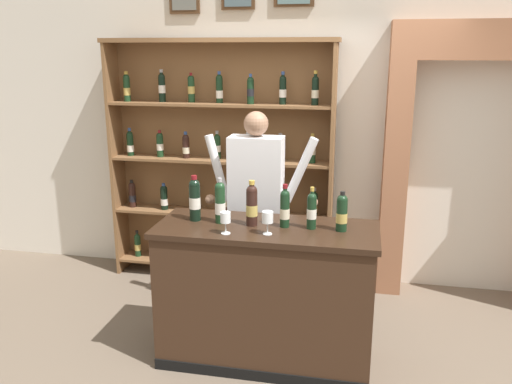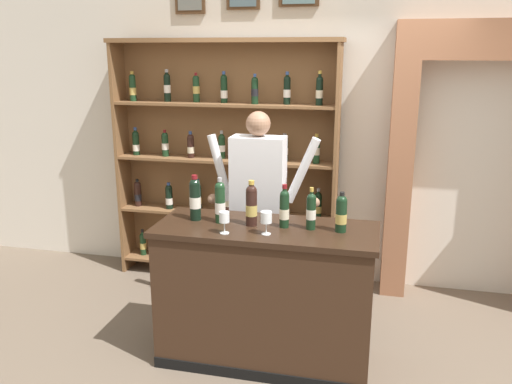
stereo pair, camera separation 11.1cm
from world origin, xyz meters
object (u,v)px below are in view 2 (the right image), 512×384
Objects in this scene: tasting_bottle_riserva at (195,198)px; wine_glass_right at (266,219)px; wine_shelf at (226,157)px; tasting_bottle_prosecco at (284,208)px; tasting_bottle_vin_santo at (311,211)px; tasting_counter at (265,294)px; wine_glass_left at (224,218)px; tasting_bottle_rosso at (220,202)px; tasting_bottle_chianti at (251,204)px; shopkeeper at (258,193)px; tasting_bottle_brunello at (341,213)px.

tasting_bottle_riserva is 2.09× the size of wine_glass_right.
wine_glass_right is (0.72, -1.52, -0.08)m from wine_shelf.
tasting_bottle_prosecco is 1.03× the size of tasting_bottle_vin_santo.
wine_glass_left reaches higher than tasting_counter.
tasting_counter is 0.64m from wine_glass_right.
tasting_bottle_vin_santo is 1.95× the size of wine_glass_left.
tasting_bottle_riserva reaches higher than tasting_bottle_prosecco.
wine_glass_right is at bearing -117.02° from tasting_bottle_prosecco.
tasting_bottle_rosso reaches higher than tasting_bottle_prosecco.
wine_glass_right is (0.03, -0.15, 0.62)m from tasting_counter.
tasting_bottle_riserva is 1.12× the size of tasting_bottle_vin_santo.
wine_shelf is 1.69m from wine_glass_right.
tasting_bottle_rosso is 0.23m from tasting_bottle_chianti.
wine_glass_right is (0.14, -0.16, -0.04)m from tasting_bottle_chianti.
wine_shelf is at bearing 113.28° from tasting_bottle_chianti.
shopkeeper is 5.43× the size of tasting_bottle_chianti.
wine_shelf is 8.39× the size of tasting_bottle_brunello.
shopkeeper is 0.79m from tasting_bottle_vin_santo.
tasting_bottle_riserva is 0.19m from tasting_bottle_rosso.
tasting_counter is 0.69m from wine_glass_left.
tasting_bottle_vin_santo is 0.20m from tasting_bottle_brunello.
tasting_bottle_chianti is at bearing -179.48° from tasting_bottle_brunello.
tasting_bottle_vin_santo is 1.07× the size of tasting_bottle_brunello.
tasting_bottle_brunello is (1.03, -0.02, -0.03)m from tasting_bottle_riserva.
tasting_bottle_chianti is 0.61m from tasting_bottle_brunello.
tasting_bottle_rosso is 0.46m from tasting_bottle_prosecco.
shopkeeper reaches higher than tasting_bottle_brunello.
tasting_bottle_riserva reaches higher than tasting_bottle_vin_santo.
wine_shelf is 1.69m from tasting_counter.
tasting_bottle_rosso reaches higher than tasting_bottle_vin_santo.
tasting_bottle_rosso reaches higher than wine_glass_left.
wine_glass_left is 0.96× the size of wine_glass_right.
wine_shelf is 1.39m from tasting_bottle_rosso.
shopkeeper is at bearing 117.97° from tasting_bottle_prosecco.
wine_glass_right is at bearing -73.34° from shopkeeper.
wine_shelf is 7.11× the size of tasting_bottle_rosso.
tasting_bottle_prosecco is 0.18m from tasting_bottle_vin_santo.
tasting_counter is at bearing -177.66° from tasting_bottle_brunello.
tasting_bottle_brunello reaches higher than wine_glass_right.
wine_glass_left is at bearing -66.48° from tasting_bottle_rosso.
tasting_bottle_riserva reaches higher than tasting_bottle_rosso.
wine_shelf is 1.68m from tasting_bottle_vin_santo.
wine_glass_left is at bearing -158.11° from tasting_bottle_vin_santo.
shopkeeper is at bearing 87.25° from wine_glass_left.
tasting_bottle_rosso is 0.64m from tasting_bottle_vin_santo.
wine_shelf reaches higher than tasting_bottle_vin_santo.
tasting_counter is at bearing -63.34° from wine_shelf.
tasting_bottle_riserva reaches higher than tasting_counter.
tasting_bottle_prosecco is 0.39m from tasting_bottle_brunello.
tasting_bottle_riserva is at bearing -82.90° from wine_shelf.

